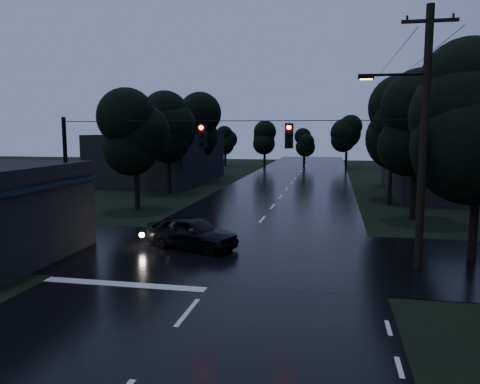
% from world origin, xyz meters
% --- Properties ---
extents(main_road, '(12.00, 120.00, 0.02)m').
position_xyz_m(main_road, '(0.00, 30.00, 0.00)').
color(main_road, black).
rests_on(main_road, ground).
extents(cross_street, '(60.00, 9.00, 0.02)m').
position_xyz_m(cross_street, '(0.00, 12.00, 0.00)').
color(cross_street, black).
rests_on(cross_street, ground).
extents(building_far_right, '(10.00, 14.00, 4.40)m').
position_xyz_m(building_far_right, '(14.00, 34.00, 2.20)').
color(building_far_right, black).
rests_on(building_far_right, ground).
extents(building_far_left, '(10.00, 16.00, 5.00)m').
position_xyz_m(building_far_left, '(-14.00, 40.00, 2.50)').
color(building_far_left, black).
rests_on(building_far_left, ground).
extents(utility_pole_main, '(3.50, 0.30, 10.00)m').
position_xyz_m(utility_pole_main, '(7.41, 11.00, 5.26)').
color(utility_pole_main, black).
rests_on(utility_pole_main, ground).
extents(utility_pole_far, '(2.00, 0.30, 7.50)m').
position_xyz_m(utility_pole_far, '(8.30, 28.00, 3.88)').
color(utility_pole_far, black).
rests_on(utility_pole_far, ground).
extents(anchor_pole_left, '(0.18, 0.18, 6.00)m').
position_xyz_m(anchor_pole_left, '(-7.50, 11.00, 3.00)').
color(anchor_pole_left, black).
rests_on(anchor_pole_left, ground).
extents(span_signals, '(15.00, 0.37, 1.12)m').
position_xyz_m(span_signals, '(0.56, 10.99, 5.24)').
color(span_signals, black).
rests_on(span_signals, ground).
extents(tree_left_a, '(3.92, 3.92, 8.26)m').
position_xyz_m(tree_left_a, '(-9.00, 22.00, 5.24)').
color(tree_left_a, black).
rests_on(tree_left_a, ground).
extents(tree_left_b, '(4.20, 4.20, 8.85)m').
position_xyz_m(tree_left_b, '(-9.60, 30.00, 5.62)').
color(tree_left_b, black).
rests_on(tree_left_b, ground).
extents(tree_left_c, '(4.48, 4.48, 9.44)m').
position_xyz_m(tree_left_c, '(-10.20, 40.00, 5.99)').
color(tree_left_c, black).
rests_on(tree_left_c, ground).
extents(tree_right_a, '(4.20, 4.20, 8.85)m').
position_xyz_m(tree_right_a, '(9.00, 22.00, 5.62)').
color(tree_right_a, black).
rests_on(tree_right_a, ground).
extents(tree_right_b, '(4.48, 4.48, 9.44)m').
position_xyz_m(tree_right_b, '(9.60, 30.00, 5.99)').
color(tree_right_b, black).
rests_on(tree_right_b, ground).
extents(tree_right_c, '(4.76, 4.76, 10.03)m').
position_xyz_m(tree_right_c, '(10.20, 40.00, 6.37)').
color(tree_right_c, black).
rests_on(tree_right_c, ground).
extents(car, '(4.73, 2.97, 1.50)m').
position_xyz_m(car, '(-2.16, 12.47, 0.75)').
color(car, black).
rests_on(car, ground).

